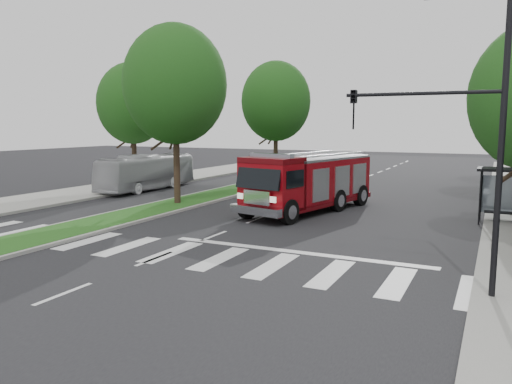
# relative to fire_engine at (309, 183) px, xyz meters

# --- Properties ---
(ground) EXTENTS (140.00, 140.00, 0.00)m
(ground) POSITION_rel_fire_engine_xyz_m (-1.47, -7.39, -1.55)
(ground) COLOR black
(ground) RESTS_ON ground
(sidewalk_left) EXTENTS (5.00, 80.00, 0.15)m
(sidewalk_left) POSITION_rel_fire_engine_xyz_m (-15.97, 2.61, -1.47)
(sidewalk_left) COLOR gray
(sidewalk_left) RESTS_ON ground
(median) EXTENTS (3.00, 50.00, 0.15)m
(median) POSITION_rel_fire_engine_xyz_m (-7.47, 10.61, -1.47)
(median) COLOR gray
(median) RESTS_ON ground
(tree_median_near) EXTENTS (5.80, 5.80, 10.16)m
(tree_median_near) POSITION_rel_fire_engine_xyz_m (-7.47, -1.39, 5.26)
(tree_median_near) COLOR black
(tree_median_near) RESTS_ON ground
(tree_median_far) EXTENTS (5.60, 5.60, 9.72)m
(tree_median_far) POSITION_rel_fire_engine_xyz_m (-7.47, 12.61, 4.94)
(tree_median_far) COLOR black
(tree_median_far) RESTS_ON ground
(tree_left_mid) EXTENTS (5.20, 5.20, 9.16)m
(tree_left_mid) POSITION_rel_fire_engine_xyz_m (-15.47, 4.61, 4.61)
(tree_left_mid) COLOR black
(tree_left_mid) RESTS_ON ground
(streetlight_right_near) EXTENTS (4.08, 0.22, 8.00)m
(streetlight_right_near) POSITION_rel_fire_engine_xyz_m (8.15, -10.89, 3.12)
(streetlight_right_near) COLOR black
(streetlight_right_near) RESTS_ON ground
(streetlight_right_far) EXTENTS (2.11, 0.20, 8.00)m
(streetlight_right_far) POSITION_rel_fire_engine_xyz_m (8.88, 12.61, 2.93)
(streetlight_right_far) COLOR black
(streetlight_right_far) RESTS_ON ground
(fire_engine) EXTENTS (4.76, 9.70, 3.23)m
(fire_engine) POSITION_rel_fire_engine_xyz_m (0.00, 0.00, 0.00)
(fire_engine) COLOR #4E0408
(fire_engine) RESTS_ON ground
(city_bus) EXTENTS (2.36, 9.10, 2.52)m
(city_bus) POSITION_rel_fire_engine_xyz_m (-13.47, 3.57, -0.29)
(city_bus) COLOR #ADAEB2
(city_bus) RESTS_ON ground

